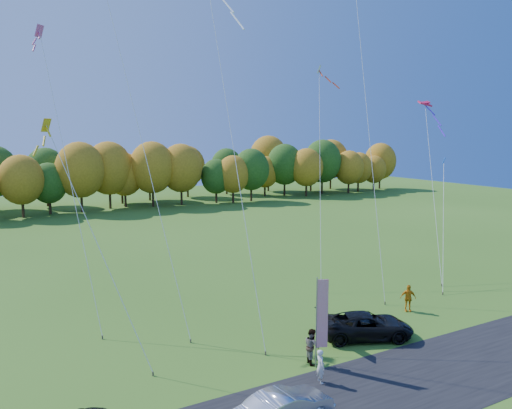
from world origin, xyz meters
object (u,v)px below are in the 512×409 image
black_suv (367,326)px  feather_flag (321,313)px  person_east (408,298)px  silver_sedan (285,408)px

black_suv → feather_flag: feather_flag is taller
person_east → feather_flag: (-9.35, -3.49, 1.87)m
black_suv → person_east: size_ratio=2.95×
black_suv → silver_sedan: (-8.29, -4.77, -0.03)m
black_suv → silver_sedan: size_ratio=1.24×
black_suv → silver_sedan: black_suv is taller
silver_sedan → person_east: (13.37, 6.69, 0.19)m
black_suv → person_east: person_east is taller
person_east → feather_flag: feather_flag is taller
silver_sedan → person_east: bearing=-69.7°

